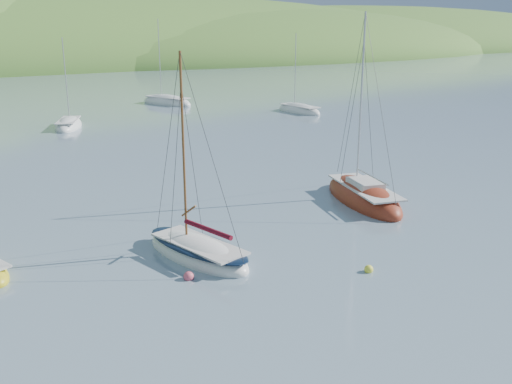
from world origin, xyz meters
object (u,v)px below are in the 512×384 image
daysailer_white (198,252)px  distant_sloop_a (69,126)px  distant_sloop_b (167,103)px  distant_sloop_d (299,111)px  sloop_red (363,198)px

daysailer_white → distant_sloop_a: bearing=71.1°
daysailer_white → distant_sloop_b: distant_sloop_b is taller
distant_sloop_b → distant_sloop_d: 19.85m
distant_sloop_b → distant_sloop_d: bearing=-75.5°
daysailer_white → sloop_red: bearing=-2.2°
sloop_red → distant_sloop_a: (-8.91, 37.69, -0.05)m
sloop_red → distant_sloop_a: 38.73m
daysailer_white → sloop_red: (13.07, 2.50, -0.00)m
daysailer_white → distant_sloop_d: size_ratio=0.98×
daysailer_white → distant_sloop_d: (32.38, 35.90, -0.05)m
daysailer_white → distant_sloop_d: 48.34m
distant_sloop_a → distant_sloop_d: size_ratio=0.97×
daysailer_white → distant_sloop_a: 40.40m
distant_sloop_b → sloop_red: bearing=-119.5°
daysailer_white → distant_sloop_a: (4.16, 40.19, -0.05)m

